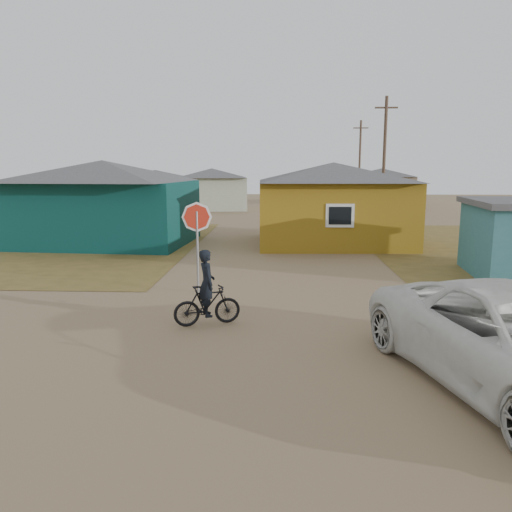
# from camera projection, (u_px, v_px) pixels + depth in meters

# --- Properties ---
(ground) EXTENTS (120.00, 120.00, 0.00)m
(ground) POSITION_uv_depth(u_px,v_px,m) (282.00, 340.00, 10.67)
(ground) COLOR #866C4D
(house_teal) EXTENTS (8.93, 7.08, 4.00)m
(house_teal) POSITION_uv_depth(u_px,v_px,m) (104.00, 201.00, 23.97)
(house_teal) COLOR #093332
(house_teal) RESTS_ON ground
(house_yellow) EXTENTS (7.72, 6.76, 3.90)m
(house_yellow) POSITION_uv_depth(u_px,v_px,m) (333.00, 202.00, 23.98)
(house_yellow) COLOR olive
(house_yellow) RESTS_ON ground
(house_pale_west) EXTENTS (7.04, 6.15, 3.60)m
(house_pale_west) POSITION_uv_depth(u_px,v_px,m) (212.00, 188.00, 44.06)
(house_pale_west) COLOR #A9B198
(house_pale_west) RESTS_ON ground
(house_beige_east) EXTENTS (6.95, 6.05, 3.60)m
(house_beige_east) POSITION_uv_depth(u_px,v_px,m) (381.00, 186.00, 49.24)
(house_beige_east) COLOR gray
(house_beige_east) RESTS_ON ground
(house_pale_north) EXTENTS (6.28, 5.81, 3.40)m
(house_pale_north) POSITION_uv_depth(u_px,v_px,m) (156.00, 185.00, 56.24)
(house_pale_north) COLOR #A9B198
(house_pale_north) RESTS_ON ground
(utility_pole_near) EXTENTS (1.40, 0.20, 8.00)m
(utility_pole_near) POSITION_uv_depth(u_px,v_px,m) (384.00, 160.00, 31.30)
(utility_pole_near) COLOR brown
(utility_pole_near) RESTS_ON ground
(utility_pole_far) EXTENTS (1.40, 0.20, 8.00)m
(utility_pole_far) POSITION_uv_depth(u_px,v_px,m) (360.00, 162.00, 46.99)
(utility_pole_far) COLOR brown
(utility_pole_far) RESTS_ON ground
(stop_sign) EXTENTS (0.84, 0.32, 2.68)m
(stop_sign) POSITION_uv_depth(u_px,v_px,m) (197.00, 227.00, 14.44)
(stop_sign) COLOR gray
(stop_sign) RESTS_ON ground
(cyclist) EXTENTS (1.64, 0.97, 1.79)m
(cyclist) POSITION_uv_depth(u_px,v_px,m) (207.00, 298.00, 11.63)
(cyclist) COLOR black
(cyclist) RESTS_ON ground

